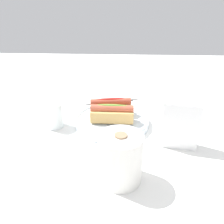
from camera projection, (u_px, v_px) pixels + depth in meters
ground_plane at (110, 124)px, 0.85m from camera, size 2.40×2.40×0.00m
serving_bowl at (112, 120)px, 0.84m from camera, size 0.27×0.27×0.03m
hotdog_front at (112, 107)px, 0.85m from camera, size 0.16×0.07×0.06m
hotdog_back at (112, 113)px, 0.80m from camera, size 0.15×0.05×0.06m
water_glass at (54, 117)px, 0.82m from camera, size 0.07×0.07×0.09m
paper_towel_roll at (120, 158)px, 0.56m from camera, size 0.11×0.11×0.13m
napkin_box at (180, 125)px, 0.69m from camera, size 0.12×0.06×0.15m
chopstick_near at (110, 102)px, 1.02m from camera, size 0.21×0.07×0.01m
chopstick_far at (117, 101)px, 1.03m from camera, size 0.21×0.08×0.01m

